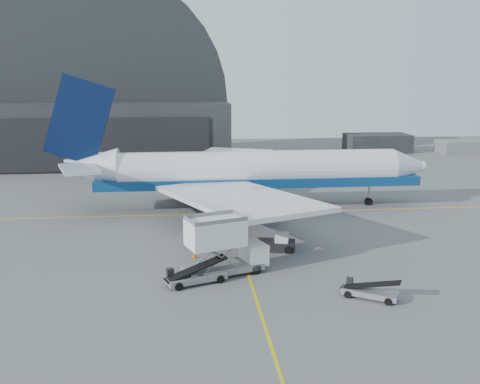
{
  "coord_description": "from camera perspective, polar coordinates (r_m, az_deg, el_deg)",
  "views": [
    {
      "loc": [
        -5.18,
        -45.12,
        17.08
      ],
      "look_at": [
        0.6,
        11.96,
        4.5
      ],
      "focal_mm": 40.0,
      "sensor_mm": 36.0,
      "label": 1
    }
  ],
  "objects": [
    {
      "name": "taxi_lines",
      "position": [
        60.48,
        -0.63,
        -4.03
      ],
      "size": [
        80.0,
        42.12,
        0.02
      ],
      "color": "gold",
      "rests_on": "ground"
    },
    {
      "name": "distant_bldg_a",
      "position": [
        125.99,
        14.36,
        4.19
      ],
      "size": [
        14.0,
        8.0,
        4.0
      ],
      "primitive_type": "cube",
      "color": "black",
      "rests_on": "ground"
    },
    {
      "name": "belt_loader_b",
      "position": [
        43.64,
        13.63,
        -10.28
      ],
      "size": [
        4.41,
        3.48,
        1.74
      ],
      "rotation": [
        0.0,
        0.0,
        -0.55
      ],
      "color": "slate",
      "rests_on": "ground"
    },
    {
      "name": "pushback_tug",
      "position": [
        53.61,
        3.99,
        -5.51
      ],
      "size": [
        4.09,
        2.92,
        1.72
      ],
      "rotation": [
        0.0,
        0.0,
        -0.24
      ],
      "color": "black",
      "rests_on": "ground"
    },
    {
      "name": "catering_truck",
      "position": [
        46.52,
        -1.91,
        -5.84
      ],
      "size": [
        7.8,
        4.98,
        5.03
      ],
      "rotation": [
        0.0,
        0.0,
        0.34
      ],
      "color": "slate",
      "rests_on": "ground"
    },
    {
      "name": "ground",
      "position": [
        48.52,
        0.73,
        -8.24
      ],
      "size": [
        200.0,
        200.0,
        0.0
      ],
      "primitive_type": "plane",
      "color": "#565659",
      "rests_on": "ground"
    },
    {
      "name": "belt_loader_a",
      "position": [
        45.34,
        -4.78,
        -8.95
      ],
      "size": [
        5.45,
        3.37,
        2.06
      ],
      "rotation": [
        0.0,
        0.0,
        0.35
      ],
      "color": "slate",
      "rests_on": "ground"
    },
    {
      "name": "distant_bldg_b",
      "position": [
        129.26,
        22.08,
        3.87
      ],
      "size": [
        8.0,
        6.0,
        2.8
      ],
      "primitive_type": "cube",
      "color": "slate",
      "rests_on": "ground"
    },
    {
      "name": "airliner",
      "position": [
        69.14,
        0.35,
        2.21
      ],
      "size": [
        49.7,
        48.19,
        17.44
      ],
      "color": "white",
      "rests_on": "ground"
    },
    {
      "name": "traffic_cone",
      "position": [
        51.47,
        -4.88,
        -6.76
      ],
      "size": [
        0.37,
        0.37,
        0.54
      ],
      "color": "#FF5008",
      "rests_on": "ground"
    },
    {
      "name": "hangar",
      "position": [
        111.6,
        -14.58,
        8.1
      ],
      "size": [
        50.0,
        28.3,
        28.0
      ],
      "color": "black",
      "rests_on": "ground"
    }
  ]
}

